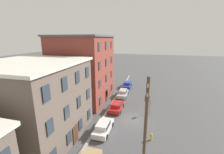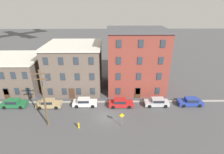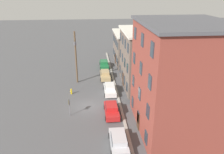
# 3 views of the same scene
# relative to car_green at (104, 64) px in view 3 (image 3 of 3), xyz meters

# --- Properties ---
(ground_plane) EXTENTS (200.00, 200.00, 0.00)m
(ground_plane) POSITION_rel_car_green_xyz_m (16.90, -3.18, -0.75)
(ground_plane) COLOR #4C4C4F
(kerb_strip) EXTENTS (56.00, 0.36, 0.16)m
(kerb_strip) POSITION_rel_car_green_xyz_m (16.90, 1.32, -0.67)
(kerb_strip) COLOR #9E998E
(kerb_strip) RESTS_ON ground_plane
(apartment_corner) EXTENTS (11.26, 10.81, 6.98)m
(apartment_corner) POSITION_rel_car_green_xyz_m (-2.70, 7.96, 2.75)
(apartment_corner) COLOR #66564C
(apartment_corner) RESTS_ON ground_plane
(apartment_midblock) EXTENTS (11.52, 11.23, 9.65)m
(apartment_midblock) POSITION_rel_car_green_xyz_m (10.00, 8.17, 4.09)
(apartment_midblock) COLOR #66564C
(apartment_midblock) RESTS_ON ground_plane
(apartment_far) EXTENTS (12.11, 9.72, 12.76)m
(apartment_far) POSITION_rel_car_green_xyz_m (22.97, 7.42, 5.64)
(apartment_far) COLOR brown
(apartment_far) RESTS_ON ground_plane
(car_green) EXTENTS (4.40, 1.92, 1.43)m
(car_green) POSITION_rel_car_green_xyz_m (0.00, 0.00, 0.00)
(car_green) COLOR #1E6638
(car_green) RESTS_ON ground_plane
(car_tan) EXTENTS (4.40, 1.92, 1.43)m
(car_tan) POSITION_rel_car_green_xyz_m (6.37, -0.18, 0.00)
(car_tan) COLOR tan
(car_tan) RESTS_ON ground_plane
(car_white) EXTENTS (4.40, 1.92, 1.43)m
(car_white) POSITION_rel_car_green_xyz_m (12.83, 0.17, 0.00)
(car_white) COLOR silver
(car_white) RESTS_ON ground_plane
(car_red) EXTENTS (4.40, 1.92, 1.43)m
(car_red) POSITION_rel_car_green_xyz_m (19.42, -0.15, 0.00)
(car_red) COLOR #B21E1E
(car_red) RESTS_ON ground_plane
(car_silver) EXTENTS (4.40, 1.92, 1.43)m
(car_silver) POSITION_rel_car_green_xyz_m (26.13, 0.02, 0.00)
(car_silver) COLOR #B7B7BC
(car_silver) RESTS_ON ground_plane
(caution_sign) EXTENTS (0.91, 0.08, 2.45)m
(caution_sign) POSITION_rel_car_green_xyz_m (19.27, -5.74, 0.87)
(caution_sign) COLOR slate
(caution_sign) RESTS_ON ground_plane
(utility_pole) EXTENTS (2.40, 0.44, 9.27)m
(utility_pole) POSITION_rel_car_green_xyz_m (7.94, -5.34, 4.46)
(utility_pole) COLOR brown
(utility_pole) RESTS_ON ground_plane
(fire_hydrant) EXTENTS (0.24, 0.34, 0.96)m
(fire_hydrant) POSITION_rel_car_green_xyz_m (12.70, -6.06, -0.27)
(fire_hydrant) COLOR yellow
(fire_hydrant) RESTS_ON ground_plane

